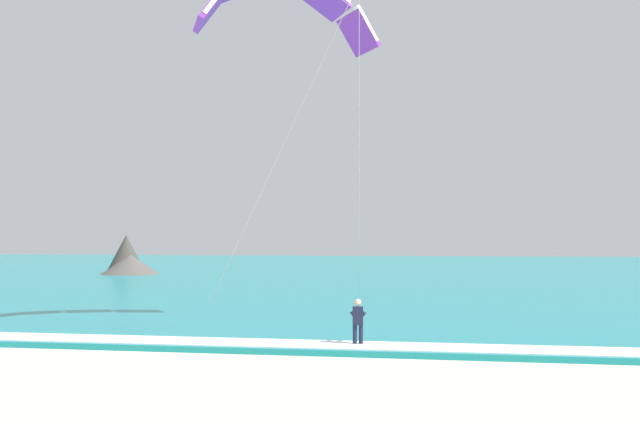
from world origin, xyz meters
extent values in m
cube|color=teal|center=(0.00, 74.53, 0.10)|extent=(200.00, 120.00, 0.20)
cube|color=white|center=(0.00, 15.53, 0.22)|extent=(200.00, 1.73, 0.04)
ellipsoid|color=white|center=(0.45, 15.79, 0.03)|extent=(0.55, 1.43, 0.05)
cube|color=black|center=(0.45, 16.04, 0.07)|extent=(0.16, 0.07, 0.04)
cube|color=black|center=(0.45, 15.55, 0.07)|extent=(0.16, 0.07, 0.04)
cylinder|color=#191E38|center=(0.35, 15.79, 0.42)|extent=(0.14, 0.14, 0.84)
cylinder|color=#191E38|center=(0.55, 15.80, 0.42)|extent=(0.14, 0.14, 0.84)
cube|color=#191E38|center=(0.45, 15.79, 1.14)|extent=(0.35, 0.23, 0.60)
sphere|color=beige|center=(0.45, 15.79, 1.58)|extent=(0.22, 0.22, 0.22)
cylinder|color=#191E38|center=(0.26, 15.94, 1.19)|extent=(0.13, 0.51, 0.22)
cylinder|color=#191E38|center=(0.62, 15.97, 1.19)|extent=(0.13, 0.51, 0.22)
cylinder|color=black|center=(0.42, 16.17, 1.19)|extent=(0.55, 0.08, 0.04)
cube|color=#3F3F42|center=(0.44, 15.91, 0.92)|extent=(0.13, 0.09, 0.10)
cube|color=purple|center=(-0.17, 21.94, 12.37)|extent=(1.97, 1.73, 1.74)
cube|color=white|center=(0.21, 21.45, 12.57)|extent=(1.01, 0.85, 1.49)
cube|color=purple|center=(-1.46, 21.27, 13.59)|extent=(2.26, 2.09, 1.27)
cube|color=purple|center=(-5.34, 17.95, 12.37)|extent=(1.64, 1.95, 1.74)
cylinder|color=#B2B2B7|center=(0.15, 19.06, 6.78)|extent=(0.67, 5.79, 11.18)
cylinder|color=#B2B2B7|center=(-2.43, 17.06, 6.78)|extent=(5.84, 1.80, 11.18)
cone|color=#47423D|center=(-28.30, 59.70, 2.05)|extent=(4.16, 4.16, 4.09)
cone|color=#56514C|center=(-26.60, 57.06, 1.06)|extent=(6.23, 6.23, 2.13)
camera|label=1|loc=(2.92, -6.61, 3.65)|focal=38.56mm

